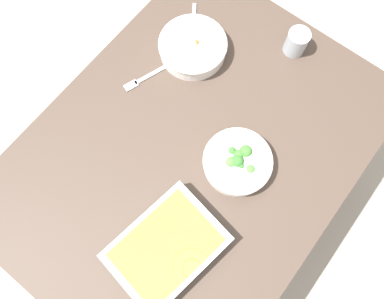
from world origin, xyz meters
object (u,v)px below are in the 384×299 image
(stew_bowl, at_px, (193,47))
(baking_dish, at_px, (167,248))
(drink_cup, at_px, (296,43))
(broccoli_bowl, at_px, (237,162))
(spoon_by_stew, at_px, (194,31))
(fork_on_table, at_px, (145,78))

(stew_bowl, relative_size, baking_dish, 0.68)
(drink_cup, bearing_deg, broccoli_bowl, 10.91)
(baking_dish, relative_size, drink_cup, 3.89)
(drink_cup, distance_m, spoon_by_stew, 0.34)
(broccoli_bowl, xyz_separation_m, drink_cup, (-0.44, -0.08, 0.01))
(spoon_by_stew, bearing_deg, drink_cup, 116.81)
(baking_dish, height_order, drink_cup, drink_cup)
(drink_cup, xyz_separation_m, spoon_by_stew, (0.15, -0.30, -0.03))
(broccoli_bowl, xyz_separation_m, fork_on_table, (-0.05, -0.40, -0.03))
(drink_cup, bearing_deg, fork_on_table, -39.57)
(fork_on_table, bearing_deg, broccoli_bowl, 82.56)
(baking_dish, height_order, spoon_by_stew, baking_dish)
(spoon_by_stew, xyz_separation_m, fork_on_table, (0.23, -0.02, -0.00))
(stew_bowl, bearing_deg, broccoli_bowl, 56.70)
(stew_bowl, height_order, fork_on_table, stew_bowl)
(broccoli_bowl, distance_m, spoon_by_stew, 0.48)
(spoon_by_stew, bearing_deg, baking_dish, 31.95)
(stew_bowl, xyz_separation_m, spoon_by_stew, (-0.06, -0.05, -0.03))
(stew_bowl, height_order, baking_dish, same)
(stew_bowl, relative_size, drink_cup, 2.63)
(drink_cup, height_order, spoon_by_stew, drink_cup)
(baking_dish, distance_m, fork_on_table, 0.54)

